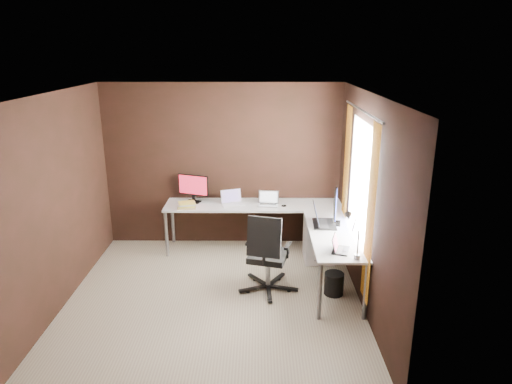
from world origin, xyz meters
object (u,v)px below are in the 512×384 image
monitor_left (193,187)px  desk_lamp (352,229)px  book_stack (187,205)px  wastebasket (334,284)px  laptop_black_big (321,220)px  drawer_pedestal (319,240)px  laptop_white (232,201)px  laptop_black_small (339,247)px  monitor_right (335,206)px  laptop_silver (268,202)px  office_chair (267,268)px

monitor_left → desk_lamp: size_ratio=0.89×
book_stack → wastebasket: bearing=-30.6°
laptop_black_big → desk_lamp: desk_lamp is taller
drawer_pedestal → laptop_white: bearing=164.3°
monitor_left → laptop_white: size_ratio=1.29×
laptop_black_small → book_stack: 2.47m
monitor_right → laptop_silver: 1.17m
monitor_right → desk_lamp: 1.00m
laptop_white → laptop_silver: 0.55m
laptop_silver → desk_lamp: desk_lamp is taller
drawer_pedestal → laptop_black_big: bearing=-95.7°
book_stack → laptop_white: bearing=14.7°
laptop_black_big → laptop_black_small: (0.09, -0.82, -0.02)m
laptop_black_small → office_chair: office_chair is taller
monitor_right → laptop_white: 1.63m
laptop_black_small → book_stack: (-1.98, 1.48, -0.00)m
desk_lamp → wastebasket: bearing=101.7°
laptop_black_small → desk_lamp: 0.34m
laptop_white → laptop_silver: (0.54, -0.03, -0.00)m
desk_lamp → drawer_pedestal: bearing=97.0°
drawer_pedestal → book_stack: 2.00m
laptop_silver → office_chair: office_chair is taller
laptop_black_big → laptop_black_small: bearing=-170.8°
laptop_white → office_chair: bearing=-86.8°
laptop_white → wastebasket: bearing=-64.0°
laptop_black_big → desk_lamp: size_ratio=0.83×
monitor_right → laptop_black_small: (-0.09, -0.85, -0.21)m
laptop_white → laptop_silver: laptop_white is taller
book_stack → monitor_right: bearing=-16.8°
laptop_black_big → wastebasket: size_ratio=1.54×
drawer_pedestal → desk_lamp: bearing=-83.9°
book_stack → office_chair: bearing=-43.4°
laptop_black_small → drawer_pedestal: bearing=18.6°
laptop_white → book_stack: laptop_white is taller
monitor_left → book_stack: (-0.07, -0.27, -0.20)m
book_stack → wastebasket: size_ratio=1.03×
book_stack → desk_lamp: (2.09, -1.63, 0.29)m
laptop_white → office_chair: size_ratio=0.34×
laptop_black_small → wastebasket: 0.69m
drawer_pedestal → laptop_white: 1.41m
laptop_white → book_stack: size_ratio=1.25×
monitor_right → wastebasket: 1.01m
laptop_black_small → monitor_right: bearing=10.8°
laptop_black_big → monitor_left: bearing=65.8°
drawer_pedestal → monitor_left: (-1.87, 0.46, 0.67)m
laptop_white → monitor_right: bearing=-48.2°
laptop_silver → wastebasket: laptop_silver is taller
drawer_pedestal → monitor_left: monitor_left is taller
laptop_white → laptop_black_small: bearing=-70.0°
office_chair → monitor_left: bearing=143.6°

